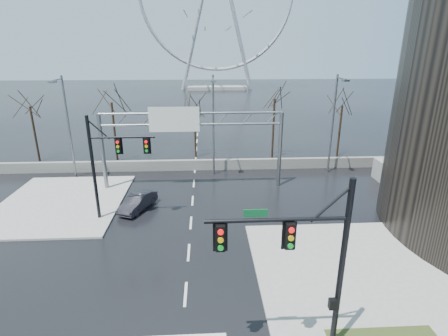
{
  "coord_description": "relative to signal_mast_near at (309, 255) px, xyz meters",
  "views": [
    {
      "loc": [
        1.22,
        -15.46,
        12.47
      ],
      "look_at": [
        2.54,
        8.87,
        4.0
      ],
      "focal_mm": 28.0,
      "sensor_mm": 36.0,
      "label": 1
    }
  ],
  "objects": [
    {
      "name": "tree_far_right",
      "position": [
        11.86,
        28.04,
        0.54
      ],
      "size": [
        3.4,
        3.4,
        6.8
      ],
      "color": "black",
      "rests_on": "ground"
    },
    {
      "name": "tree_center",
      "position": [
        -5.14,
        28.54,
        0.3
      ],
      "size": [
        3.25,
        3.25,
        6.5
      ],
      "color": "black",
      "rests_on": "ground"
    },
    {
      "name": "streetlight_right",
      "position": [
        8.86,
        22.2,
        1.01
      ],
      "size": [
        0.5,
        2.55,
        10.0
      ],
      "color": "slate",
      "rests_on": "ground"
    },
    {
      "name": "streetlight_mid",
      "position": [
        -3.14,
        22.2,
        1.01
      ],
      "size": [
        0.5,
        2.55,
        10.0
      ],
      "color": "slate",
      "rests_on": "ground"
    },
    {
      "name": "sidewalk_right_ext",
      "position": [
        4.86,
        6.04,
        -4.8
      ],
      "size": [
        12.0,
        10.0,
        0.15
      ],
      "primitive_type": "cube",
      "color": "gray",
      "rests_on": "ground"
    },
    {
      "name": "streetlight_left",
      "position": [
        -17.14,
        22.2,
        1.01
      ],
      "size": [
        0.5,
        2.55,
        10.0
      ],
      "color": "slate",
      "rests_on": "ground"
    },
    {
      "name": "sidewalk_far",
      "position": [
        -16.14,
        16.04,
        -4.8
      ],
      "size": [
        10.0,
        12.0,
        0.15
      ],
      "primitive_type": "cube",
      "color": "gray",
      "rests_on": "ground"
    },
    {
      "name": "tree_right",
      "position": [
        3.86,
        27.54,
        1.34
      ],
      "size": [
        3.9,
        3.9,
        7.8
      ],
      "color": "black",
      "rests_on": "ground"
    },
    {
      "name": "signal_mast_far",
      "position": [
        -11.01,
        13.0,
        -0.04
      ],
      "size": [
        4.72,
        0.41,
        8.0
      ],
      "color": "black",
      "rests_on": "ground"
    },
    {
      "name": "tree_far_left",
      "position": [
        -23.14,
        28.04,
        0.7
      ],
      "size": [
        3.5,
        3.5,
        7.0
      ],
      "color": "black",
      "rests_on": "ground"
    },
    {
      "name": "tree_left",
      "position": [
        -14.14,
        27.54,
        1.1
      ],
      "size": [
        3.75,
        3.75,
        7.5
      ],
      "color": "black",
      "rests_on": "ground"
    },
    {
      "name": "barrier_wall",
      "position": [
        -5.14,
        24.04,
        -4.32
      ],
      "size": [
        52.0,
        0.5,
        1.1
      ],
      "primitive_type": "cube",
      "color": "slate",
      "rests_on": "ground"
    },
    {
      "name": "car",
      "position": [
        -9.48,
        14.58,
        -4.22
      ],
      "size": [
        2.82,
        4.16,
        1.3
      ],
      "primitive_type": "imported",
      "rotation": [
        0.0,
        0.0,
        -0.41
      ],
      "color": "black",
      "rests_on": "ground"
    },
    {
      "name": "ground",
      "position": [
        -5.14,
        4.04,
        -4.87
      ],
      "size": [
        260.0,
        260.0,
        0.0
      ],
      "primitive_type": "plane",
      "color": "black",
      "rests_on": "ground"
    },
    {
      "name": "signal_mast_near",
      "position": [
        0.0,
        0.0,
        0.0
      ],
      "size": [
        5.52,
        0.41,
        8.0
      ],
      "color": "black",
      "rests_on": "ground"
    },
    {
      "name": "sign_gantry",
      "position": [
        -5.52,
        19.0,
        0.31
      ],
      "size": [
        16.36,
        0.4,
        7.6
      ],
      "color": "slate",
      "rests_on": "ground"
    }
  ]
}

